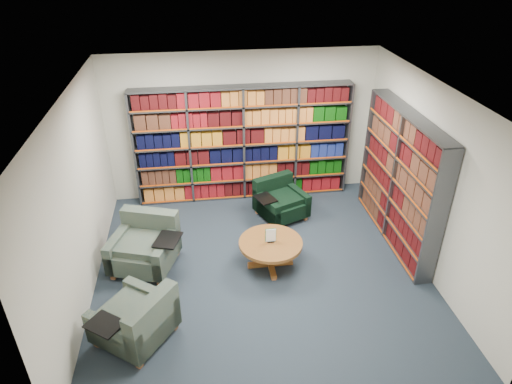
{
  "coord_description": "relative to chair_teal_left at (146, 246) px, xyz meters",
  "views": [
    {
      "loc": [
        -0.85,
        -5.5,
        4.57
      ],
      "look_at": [
        0.0,
        0.6,
        1.05
      ],
      "focal_mm": 32.0,
      "sensor_mm": 36.0,
      "label": 1
    }
  ],
  "objects": [
    {
      "name": "chair_teal_front",
      "position": [
        0.01,
        -1.58,
        -0.02
      ],
      "size": [
        1.18,
        1.18,
        0.77
      ],
      "color": "#072131",
      "rests_on": "ground"
    },
    {
      "name": "room_shell",
      "position": [
        1.75,
        -0.41,
        1.07
      ],
      "size": [
        5.02,
        5.02,
        2.82
      ],
      "color": "#19242D",
      "rests_on": "ground"
    },
    {
      "name": "chair_teal_left",
      "position": [
        0.0,
        0.0,
        0.0
      ],
      "size": [
        1.19,
        1.14,
        0.82
      ],
      "color": "#072131",
      "rests_on": "ground"
    },
    {
      "name": "chair_green_right",
      "position": [
        2.3,
        1.12,
        -0.05
      ],
      "size": [
        1.04,
        1.01,
        0.71
      ],
      "color": "black",
      "rests_on": "ground"
    },
    {
      "name": "bookshelf_back",
      "position": [
        1.75,
        1.93,
        0.77
      ],
      "size": [
        4.0,
        0.28,
        2.2
      ],
      "color": "#47494F",
      "rests_on": "ground"
    },
    {
      "name": "bookshelf_right",
      "position": [
        4.09,
        0.19,
        0.77
      ],
      "size": [
        0.28,
        2.5,
        2.2
      ],
      "color": "#47494F",
      "rests_on": "ground"
    },
    {
      "name": "coffee_table",
      "position": [
        1.9,
        -0.34,
        0.04
      ],
      "size": [
        0.98,
        0.98,
        0.69
      ],
      "color": "brown",
      "rests_on": "ground"
    }
  ]
}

